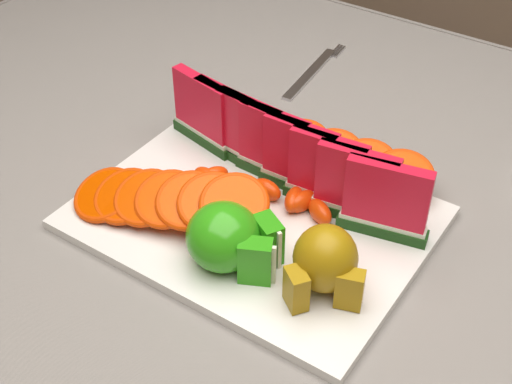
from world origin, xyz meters
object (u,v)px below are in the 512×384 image
object	(u,v)px
fork	(313,71)
platter	(254,218)
apple_cluster	(230,239)
pear_cluster	(325,262)

from	to	relation	value
fork	platter	bearing A→B (deg)	-70.79
platter	fork	distance (m)	0.36
platter	fork	bearing A→B (deg)	109.21
apple_cluster	fork	world-z (taller)	apple_cluster
pear_cluster	fork	xyz separation A→B (m)	(-0.25, 0.40, -0.05)
pear_cluster	fork	distance (m)	0.47
platter	apple_cluster	xyz separation A→B (m)	(0.02, -0.08, 0.04)
platter	fork	world-z (taller)	platter
platter	apple_cluster	distance (m)	0.09
apple_cluster	pear_cluster	xyz separation A→B (m)	(0.10, 0.02, 0.01)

